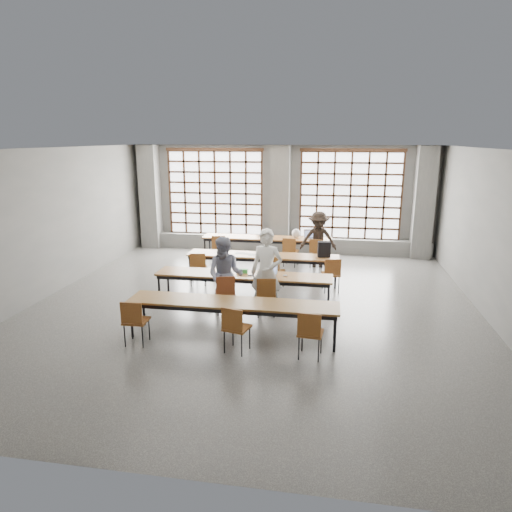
{
  "coord_description": "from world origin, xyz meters",
  "views": [
    {
      "loc": [
        1.71,
        -9.63,
        3.72
      ],
      "look_at": [
        0.01,
        0.4,
        1.08
      ],
      "focal_mm": 32.0,
      "sensor_mm": 36.0,
      "label": 1
    }
  ],
  "objects": [
    {
      "name": "floor",
      "position": [
        0.0,
        0.0,
        0.0
      ],
      "size": [
        11.0,
        11.0,
        0.0
      ],
      "primitive_type": "plane",
      "color": "#494947",
      "rests_on": "ground"
    },
    {
      "name": "desk_row_a",
      "position": [
        -0.27,
        4.07,
        0.66
      ],
      "size": [
        4.0,
        0.7,
        0.73
      ],
      "color": "brown",
      "rests_on": "floor"
    },
    {
      "name": "backpack",
      "position": [
        1.53,
        1.95,
        0.93
      ],
      "size": [
        0.34,
        0.24,
        0.4
      ],
      "primitive_type": "cube",
      "rotation": [
        0.0,
        0.0,
        0.14
      ],
      "color": "black",
      "rests_on": "desk_row_b"
    },
    {
      "name": "chair_mid_right",
      "position": [
        1.75,
        1.27,
        0.54
      ],
      "size": [
        0.5,
        0.5,
        0.88
      ],
      "color": "brown",
      "rests_on": "floor"
    },
    {
      "name": "window_left",
      "position": [
        -2.25,
        5.42,
        1.9
      ],
      "size": [
        3.32,
        0.12,
        3.0
      ],
      "color": "white",
      "rests_on": "wall_back"
    },
    {
      "name": "green_box",
      "position": [
        -0.27,
        0.15,
        0.78
      ],
      "size": [
        0.25,
        0.1,
        0.09
      ],
      "primitive_type": "cube",
      "rotation": [
        0.0,
        0.0,
        -0.05
      ],
      "color": "green",
      "rests_on": "desk_row_c"
    },
    {
      "name": "chair_mid_centre",
      "position": [
        0.31,
        1.27,
        0.54
      ],
      "size": [
        0.51,
        0.51,
        0.88
      ],
      "color": "brown",
      "rests_on": "floor"
    },
    {
      "name": "red_pouch",
      "position": [
        -1.78,
        -2.27,
        0.5
      ],
      "size": [
        0.2,
        0.09,
        0.06
      ],
      "primitive_type": "cube",
      "rotation": [
        0.0,
        0.0,
        -0.03
      ],
      "color": "#AD1521",
      "rests_on": "chair_near_left"
    },
    {
      "name": "column_mid",
      "position": [
        0.0,
        5.22,
        1.75
      ],
      "size": [
        0.6,
        0.55,
        3.5
      ],
      "primitive_type": "cube",
      "color": "#5D5D5A",
      "rests_on": "floor"
    },
    {
      "name": "wall_left",
      "position": [
        -5.0,
        0.0,
        1.75
      ],
      "size": [
        0.0,
        11.0,
        11.0
      ],
      "primitive_type": "plane",
      "rotation": [
        1.57,
        0.0,
        1.57
      ],
      "color": "#5A5A58",
      "rests_on": "floor"
    },
    {
      "name": "student_back",
      "position": [
        1.33,
        3.57,
        0.83
      ],
      "size": [
        1.1,
        0.67,
        1.65
      ],
      "primitive_type": "imported",
      "rotation": [
        0.0,
        0.0,
        0.05
      ],
      "color": "black",
      "rests_on": "floor"
    },
    {
      "name": "laptop_back",
      "position": [
        1.06,
        4.17,
        0.79
      ],
      "size": [
        0.43,
        0.39,
        0.26
      ],
      "color": "#B6B6BB",
      "rests_on": "desk_row_a"
    },
    {
      "name": "wall_back",
      "position": [
        0.0,
        5.5,
        1.75
      ],
      "size": [
        10.0,
        0.0,
        10.0
      ],
      "primitive_type": "plane",
      "rotation": [
        1.57,
        0.0,
        0.0
      ],
      "color": "#5A5A58",
      "rests_on": "floor"
    },
    {
      "name": "chair_back_right",
      "position": [
        1.31,
        3.44,
        0.54
      ],
      "size": [
        0.51,
        0.51,
        0.88
      ],
      "color": "brown",
      "rests_on": "floor"
    },
    {
      "name": "chair_near_left",
      "position": [
        -1.78,
        -2.35,
        0.54
      ],
      "size": [
        0.44,
        0.44,
        0.88
      ],
      "color": "maroon",
      "rests_on": "floor"
    },
    {
      "name": "desk_row_c",
      "position": [
        -0.22,
        0.07,
        0.66
      ],
      "size": [
        4.0,
        0.7,
        0.73
      ],
      "color": "brown",
      "rests_on": "floor"
    },
    {
      "name": "desk_row_d",
      "position": [
        -0.08,
        -1.72,
        0.66
      ],
      "size": [
        4.0,
        0.7,
        0.73
      ],
      "color": "brown",
      "rests_on": "floor"
    },
    {
      "name": "chair_front_right",
      "position": [
        0.39,
        -0.55,
        0.54
      ],
      "size": [
        0.48,
        0.48,
        0.88
      ],
      "color": "brown",
      "rests_on": "floor"
    },
    {
      "name": "chair_back_left",
      "position": [
        -1.66,
        3.44,
        0.54
      ],
      "size": [
        0.5,
        0.5,
        0.88
      ],
      "color": "brown",
      "rests_on": "floor"
    },
    {
      "name": "paper_sheet_a",
      "position": [
        -0.67,
        1.95,
        0.73
      ],
      "size": [
        0.32,
        0.24,
        0.0
      ],
      "primitive_type": "cube",
      "rotation": [
        0.0,
        0.0,
        0.12
      ],
      "color": "white",
      "rests_on": "desk_row_b"
    },
    {
      "name": "plastic_bag",
      "position": [
        0.63,
        4.12,
        0.87
      ],
      "size": [
        0.31,
        0.28,
        0.29
      ],
      "primitive_type": "ellipsoid",
      "rotation": [
        0.0,
        0.0,
        0.31
      ],
      "color": "white",
      "rests_on": "desk_row_a"
    },
    {
      "name": "student_male",
      "position": [
        0.38,
        -0.43,
        0.94
      ],
      "size": [
        0.74,
        0.54,
        1.88
      ],
      "primitive_type": "imported",
      "rotation": [
        0.0,
        0.0,
        -0.14
      ],
      "color": "white",
      "rests_on": "floor"
    },
    {
      "name": "chair_mid_left",
      "position": [
        -1.65,
        1.27,
        0.54
      ],
      "size": [
        0.5,
        0.5,
        0.88
      ],
      "color": "brown",
      "rests_on": "floor"
    },
    {
      "name": "chair_back_mid",
      "position": [
        0.51,
        3.44,
        0.54
      ],
      "size": [
        0.48,
        0.48,
        0.88
      ],
      "color": "brown",
      "rests_on": "floor"
    },
    {
      "name": "mouse",
      "position": [
        0.73,
        0.05,
        0.75
      ],
      "size": [
        0.12,
        0.1,
        0.04
      ],
      "primitive_type": "ellipsoid",
      "rotation": [
        0.0,
        0.0,
        -0.4
      ],
      "color": "white",
      "rests_on": "desk_row_c"
    },
    {
      "name": "column_left",
      "position": [
        -4.5,
        5.22,
        1.75
      ],
      "size": [
        0.6,
        0.55,
        3.5
      ],
      "primitive_type": "cube",
      "color": "#5D5D5A",
      "rests_on": "floor"
    },
    {
      "name": "laptop_front",
      "position": [
        0.34,
        0.18,
        0.79
      ],
      "size": [
        0.44,
        0.4,
        0.26
      ],
      "color": "#ABAAAF",
      "rests_on": "desk_row_c"
    },
    {
      "name": "phone",
      "position": [
        -0.04,
        -0.03,
        0.74
      ],
      "size": [
        0.14,
        0.08,
        0.01
      ],
      "primitive_type": "cube",
      "rotation": [
        0.0,
        0.0,
        0.17
      ],
      "color": "black",
      "rests_on": "desk_row_c"
    },
    {
      "name": "window_right",
      "position": [
        2.25,
        5.42,
        1.9
      ],
      "size": [
        3.32,
        0.12,
        3.0
      ],
      "color": "white",
      "rests_on": "wall_back"
    },
    {
      "name": "student_female",
      "position": [
        -0.52,
        -0.43,
        0.84
      ],
      "size": [
        0.84,
        0.67,
        1.68
      ],
      "primitive_type": "imported",
      "rotation": [
        0.0,
        0.0,
        -0.04
      ],
      "color": "#191F4B",
      "rests_on": "floor"
    },
    {
      "name": "desk_row_b",
      "position": [
        -0.07,
        1.9,
        0.66
      ],
      "size": [
        4.0,
        0.7,
        0.73
      ],
      "color": "brown",
      "rests_on": "floor"
    },
    {
      "name": "wall_right",
      "position": [
        5.0,
        0.0,
        1.75
      ],
      "size": [
        0.0,
        11.0,
        11.0
      ],
      "primitive_type": "plane",
      "rotation": [
        1.57,
        0.0,
        -1.57
      ],
      "color": "#5A5A58",
      "rests_on": "floor"
    },
    {
      "name": "chair_near_mid",
      "position": [
        0.1,
        -2.35,
        0.54
      ],
      "size": [
        0.51,
        0.51,
        0.88
      ],
      "color": "brown",
      "rests_on": "floor"
    },
    {
      "name": "ceiling",
      "position": [
        0.0,
        0.0,
        3.5
      ],
      "size": [
        11.0,
        11.0,
        0.0
      ],
      "primitive_type": "plane",
      "rotation": [
        3.14,
        0.0,
        0.0
      ],
      "color": "silver",
      "rests_on": "floor"
    },
    {
      "name": "wall_front",
      "position": [
        0.0,
        -5.5,
        1.75
      ],
      "size": [
        10.0,
        0.0,
        10.0
      ],
      "primitive_type": "plane",
      "rotation": [
        -1.57,
        0.0,
        0.0
      ],
      "color": "#5A5A58",
      "rests_on": "floor"
    },
    {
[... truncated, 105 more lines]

